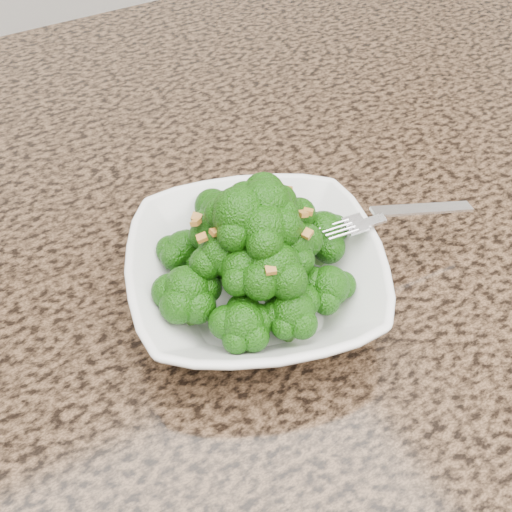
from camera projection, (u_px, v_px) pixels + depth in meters
cabinet at (220, 499)px, 0.89m from camera, size 1.55×0.95×0.87m
granite_counter at (200, 286)px, 0.57m from camera, size 1.64×1.04×0.03m
bowl at (256, 277)px, 0.52m from camera, size 0.26×0.26×0.05m
broccoli_pile at (256, 221)px, 0.48m from camera, size 0.18×0.18×0.07m
garlic_topping at (256, 180)px, 0.45m from camera, size 0.11×0.11×0.01m
fork at (377, 220)px, 0.53m from camera, size 0.17×0.05×0.01m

